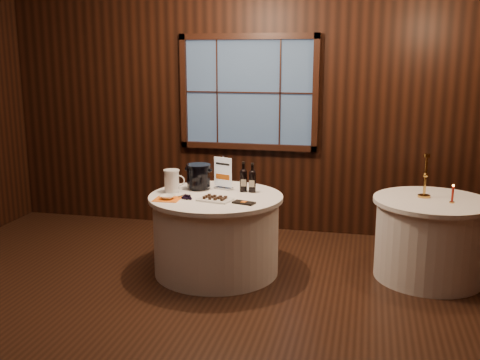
% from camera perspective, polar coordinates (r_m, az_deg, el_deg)
% --- Properties ---
extents(ground, '(6.00, 6.00, 0.00)m').
position_cam_1_polar(ground, '(4.71, -5.69, -13.62)').
color(ground, black).
rests_on(ground, ground).
extents(back_wall, '(6.00, 0.10, 3.00)m').
position_cam_1_polar(back_wall, '(6.65, 0.89, 7.99)').
color(back_wall, black).
rests_on(back_wall, ground).
extents(main_table, '(1.28, 1.28, 0.77)m').
position_cam_1_polar(main_table, '(5.45, -2.43, -5.46)').
color(main_table, white).
rests_on(main_table, ground).
extents(side_table, '(1.08, 1.08, 0.77)m').
position_cam_1_polar(side_table, '(5.59, 18.72, -5.67)').
color(side_table, white).
rests_on(side_table, ground).
extents(sign_stand, '(0.20, 0.15, 0.33)m').
position_cam_1_polar(sign_stand, '(5.57, -1.69, 0.21)').
color(sign_stand, '#B3B3BA').
rests_on(sign_stand, main_table).
extents(port_bottle_left, '(0.07, 0.08, 0.30)m').
position_cam_1_polar(port_bottle_left, '(5.45, 0.35, 0.13)').
color(port_bottle_left, black).
rests_on(port_bottle_left, main_table).
extents(port_bottle_right, '(0.07, 0.07, 0.29)m').
position_cam_1_polar(port_bottle_right, '(5.43, 1.26, 0.04)').
color(port_bottle_right, black).
rests_on(port_bottle_right, main_table).
extents(ice_bucket, '(0.25, 0.25, 0.25)m').
position_cam_1_polar(ice_bucket, '(5.57, -4.23, 0.39)').
color(ice_bucket, black).
rests_on(ice_bucket, main_table).
extents(chocolate_plate, '(0.33, 0.26, 0.04)m').
position_cam_1_polar(chocolate_plate, '(5.15, -2.54, -1.91)').
color(chocolate_plate, white).
rests_on(chocolate_plate, main_table).
extents(chocolate_box, '(0.22, 0.15, 0.02)m').
position_cam_1_polar(chocolate_box, '(5.04, 0.39, -2.32)').
color(chocolate_box, black).
rests_on(chocolate_box, main_table).
extents(grape_bunch, '(0.18, 0.11, 0.04)m').
position_cam_1_polar(grape_bunch, '(5.23, -5.32, -1.69)').
color(grape_bunch, black).
rests_on(grape_bunch, main_table).
extents(glass_pitcher, '(0.21, 0.16, 0.22)m').
position_cam_1_polar(glass_pitcher, '(5.47, -6.93, -0.09)').
color(glass_pitcher, white).
rests_on(glass_pitcher, main_table).
extents(orange_napkin, '(0.24, 0.24, 0.00)m').
position_cam_1_polar(orange_napkin, '(5.24, -7.38, -1.93)').
color(orange_napkin, orange).
rests_on(orange_napkin, main_table).
extents(cracker_bowl, '(0.15, 0.15, 0.03)m').
position_cam_1_polar(cracker_bowl, '(5.23, -7.38, -1.73)').
color(cracker_bowl, white).
rests_on(cracker_bowl, orange_napkin).
extents(brass_candlestick, '(0.12, 0.12, 0.41)m').
position_cam_1_polar(brass_candlestick, '(5.51, 18.28, -0.16)').
color(brass_candlestick, '#BE8B3B').
rests_on(brass_candlestick, side_table).
extents(red_candle, '(0.05, 0.05, 0.17)m').
position_cam_1_polar(red_candle, '(5.40, 20.78, -1.48)').
color(red_candle, '#BE8B3B').
rests_on(red_candle, side_table).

